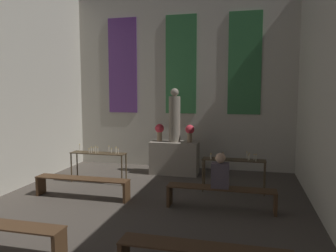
{
  "coord_description": "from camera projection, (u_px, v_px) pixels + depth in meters",
  "views": [
    {
      "loc": [
        2.1,
        -0.09,
        2.44
      ],
      "look_at": [
        0.0,
        8.42,
        1.51
      ],
      "focal_mm": 35.0,
      "sensor_mm": 36.0,
      "label": 1
    }
  ],
  "objects": [
    {
      "name": "candle_rack_left",
      "position": [
        99.0,
        157.0,
        8.76
      ],
      "size": [
        1.51,
        0.37,
        1.0
      ],
      "color": "#473823",
      "rests_on": "ground_plane"
    },
    {
      "name": "flower_vase_right",
      "position": [
        190.0,
        131.0,
        9.49
      ],
      "size": [
        0.26,
        0.26,
        0.52
      ],
      "color": "#937A5B",
      "rests_on": "altar"
    },
    {
      "name": "pew_back_left",
      "position": [
        82.0,
        183.0,
        7.52
      ],
      "size": [
        2.23,
        0.36,
        0.47
      ],
      "color": "#4C331E",
      "rests_on": "ground_plane"
    },
    {
      "name": "wall_back",
      "position": [
        181.0,
        81.0,
        10.38
      ],
      "size": [
        7.21,
        0.16,
        5.46
      ],
      "color": "beige",
      "rests_on": "ground_plane"
    },
    {
      "name": "person_seated",
      "position": [
        220.0,
        172.0,
        6.72
      ],
      "size": [
        0.36,
        0.24,
        0.73
      ],
      "color": "#564C56",
      "rests_on": "pew_back_right"
    },
    {
      "name": "altar",
      "position": [
        174.0,
        158.0,
        9.69
      ],
      "size": [
        1.41,
        0.62,
        0.97
      ],
      "color": "gray",
      "rests_on": "ground_plane"
    },
    {
      "name": "statue",
      "position": [
        175.0,
        117.0,
        9.56
      ],
      "size": [
        0.34,
        0.34,
        1.57
      ],
      "color": "gray",
      "rests_on": "altar"
    },
    {
      "name": "flower_vase_left",
      "position": [
        160.0,
        130.0,
        9.71
      ],
      "size": [
        0.26,
        0.26,
        0.52
      ],
      "color": "#937A5B",
      "rests_on": "altar"
    },
    {
      "name": "candle_rack_right",
      "position": [
        234.0,
        164.0,
        7.91
      ],
      "size": [
        1.51,
        0.37,
        0.99
      ],
      "color": "#473823",
      "rests_on": "ground_plane"
    },
    {
      "name": "pew_back_right",
      "position": [
        221.0,
        193.0,
        6.77
      ],
      "size": [
        2.23,
        0.36,
        0.47
      ],
      "color": "#4C331E",
      "rests_on": "ground_plane"
    }
  ]
}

